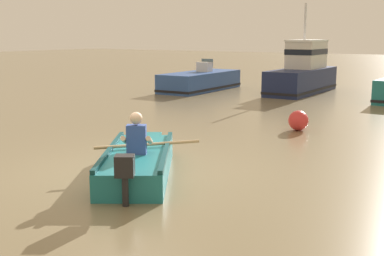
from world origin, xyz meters
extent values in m
plane|color=#7A6B4C|center=(0.00, 0.00, 0.00)|extent=(120.00, 120.00, 0.00)
cube|color=#1E727A|center=(0.32, -0.14, 0.22)|extent=(2.62, 3.20, 0.44)
cube|color=#1E727A|center=(-0.63, 1.31, 0.22)|extent=(0.73, 0.67, 0.42)
cube|color=#103F43|center=(-0.11, -0.42, 0.47)|extent=(1.73, 2.59, 0.08)
cube|color=#103F43|center=(0.74, 0.14, 0.47)|extent=(1.73, 2.59, 0.08)
cube|color=teal|center=(0.37, -0.22, 0.40)|extent=(1.00, 0.79, 0.06)
cylinder|color=black|center=(1.22, -1.52, 0.27)|extent=(0.14, 0.14, 0.54)
cube|color=black|center=(1.22, -1.52, 0.62)|extent=(0.37, 0.35, 0.32)
cube|color=#334C99|center=(0.40, -0.26, 0.70)|extent=(0.40, 0.37, 0.52)
sphere|color=beige|center=(0.40, -0.26, 1.08)|extent=(0.22, 0.22, 0.22)
cylinder|color=beige|center=(0.19, -0.34, 0.68)|extent=(0.31, 0.41, 0.23)
cylinder|color=beige|center=(0.56, -0.10, 0.68)|extent=(0.31, 0.41, 0.23)
cylinder|color=tan|center=(0.25, 0.24, 0.50)|extent=(1.30, 1.60, 0.06)
cube|color=#2D519E|center=(-6.39, 12.40, 0.42)|extent=(1.86, 4.80, 0.83)
cube|color=black|center=(-6.39, 12.40, 0.15)|extent=(1.90, 4.84, 0.10)
cube|color=silver|center=(-6.41, 12.76, 1.05)|extent=(0.61, 0.52, 0.44)
cube|color=slate|center=(-6.42, 13.02, 1.23)|extent=(0.60, 0.06, 0.36)
cube|color=#19234C|center=(-2.14, 13.98, 0.52)|extent=(1.60, 5.04, 1.05)
cube|color=black|center=(-2.14, 13.98, 0.18)|extent=(1.64, 5.08, 0.10)
cube|color=silver|center=(-2.15, 14.43, 1.63)|extent=(1.22, 2.12, 1.17)
cube|color=black|center=(-2.15, 14.43, 1.78)|extent=(1.25, 2.16, 0.24)
cube|color=white|center=(-2.15, 14.43, 2.26)|extent=(1.28, 2.23, 0.08)
cylinder|color=silver|center=(-2.14, 14.11, 2.45)|extent=(0.10, 0.10, 2.80)
sphere|color=red|center=(1.08, 5.59, 0.27)|extent=(0.53, 0.53, 0.53)
camera|label=1|loc=(5.99, -6.90, 2.52)|focal=46.88mm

